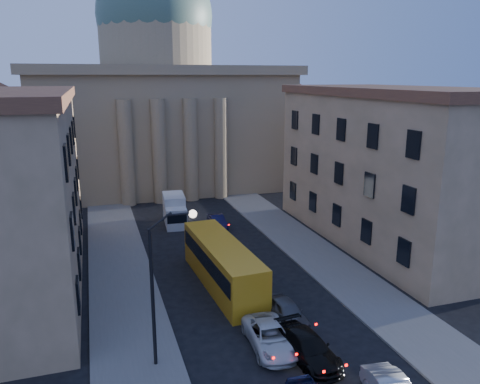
% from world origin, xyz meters
% --- Properties ---
extents(sidewalk_left, '(5.00, 60.00, 0.15)m').
position_xyz_m(sidewalk_left, '(-8.50, 18.00, 0.07)').
color(sidewalk_left, '#63605B').
rests_on(sidewalk_left, ground).
extents(sidewalk_right, '(5.00, 60.00, 0.15)m').
position_xyz_m(sidewalk_right, '(8.50, 18.00, 0.07)').
color(sidewalk_right, '#63605B').
rests_on(sidewalk_right, ground).
extents(church, '(68.02, 28.76, 36.60)m').
position_xyz_m(church, '(0.00, 55.47, 11.88)').
color(church, '#8A7855').
rests_on(church, ground).
extents(building_right, '(11.60, 26.60, 14.70)m').
position_xyz_m(building_right, '(17.00, 22.00, 7.42)').
color(building_right, tan).
rests_on(building_right, ground).
extents(street_lamp, '(2.62, 0.44, 8.83)m').
position_xyz_m(street_lamp, '(-6.97, 8.00, 5.29)').
color(street_lamp, black).
rests_on(street_lamp, ground).
extents(car_left_mid, '(2.64, 5.28, 1.43)m').
position_xyz_m(car_left_mid, '(-0.80, 7.74, 0.72)').
color(car_left_mid, silver).
rests_on(car_left_mid, ground).
extents(car_right_mid, '(2.61, 5.34, 1.50)m').
position_xyz_m(car_right_mid, '(0.80, 5.99, 0.75)').
color(car_right_mid, black).
rests_on(car_right_mid, ground).
extents(car_right_far, '(1.97, 4.41, 1.47)m').
position_xyz_m(car_right_far, '(1.33, 10.22, 0.74)').
color(car_right_far, '#494A4E').
rests_on(car_right_far, ground).
extents(car_right_distant, '(1.40, 3.99, 1.32)m').
position_xyz_m(car_right_distant, '(2.15, 30.64, 0.66)').
color(car_right_distant, black).
rests_on(car_right_distant, ground).
extents(city_bus, '(3.44, 12.25, 3.42)m').
position_xyz_m(city_bus, '(-1.18, 16.83, 1.84)').
color(city_bus, orange).
rests_on(city_bus, ground).
extents(box_truck, '(2.66, 5.74, 3.06)m').
position_xyz_m(box_truck, '(-1.90, 33.41, 1.45)').
color(box_truck, silver).
rests_on(box_truck, ground).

